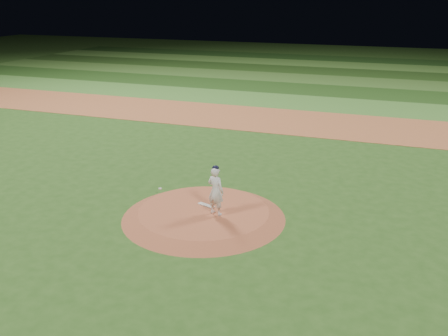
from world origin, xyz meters
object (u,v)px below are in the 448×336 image
(pitchers_mound, at_px, (204,214))
(pitcher_on_mound, at_px, (216,191))
(rosin_bag, at_px, (160,189))
(pitching_rubber, at_px, (206,205))

(pitchers_mound, xyz_separation_m, pitcher_on_mound, (0.48, -0.13, 0.96))
(pitchers_mound, height_order, rosin_bag, rosin_bag)
(rosin_bag, xyz_separation_m, pitcher_on_mound, (2.72, -1.32, 0.80))
(pitching_rubber, height_order, pitcher_on_mound, pitcher_on_mound)
(pitching_rubber, bearing_deg, pitcher_on_mound, -24.76)
(pitchers_mound, relative_size, rosin_bag, 41.89)
(pitching_rubber, distance_m, pitcher_on_mound, 1.12)
(pitchers_mound, distance_m, pitcher_on_mound, 1.08)
(pitcher_on_mound, bearing_deg, pitchers_mound, 165.44)
(pitchers_mound, height_order, pitching_rubber, pitching_rubber)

